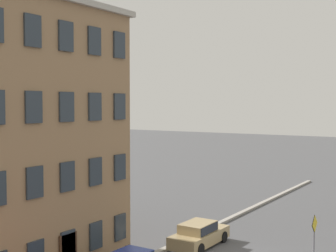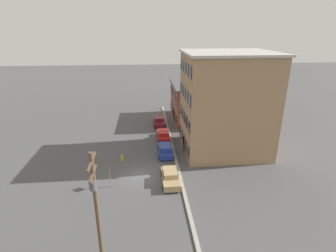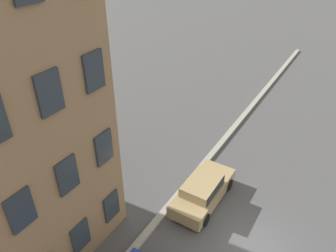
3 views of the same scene
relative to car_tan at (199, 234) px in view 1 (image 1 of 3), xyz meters
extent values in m
cube|color=#9E998E|center=(-1.61, 1.23, -0.67)|extent=(56.00, 0.36, 0.16)
cube|color=#2D3842|center=(-9.86, 2.67, 4.17)|extent=(0.90, 0.10, 1.40)
cube|color=#2D3842|center=(-9.86, 2.67, 7.45)|extent=(0.90, 0.10, 1.40)
cube|color=#2D3842|center=(-9.86, 2.67, 10.72)|extent=(0.90, 0.10, 1.40)
cube|color=#2D3842|center=(-7.90, 2.67, 0.89)|extent=(0.90, 0.10, 1.40)
cube|color=#2D3842|center=(-7.90, 2.67, 4.17)|extent=(0.90, 0.10, 1.40)
cube|color=#2D3842|center=(-7.90, 2.67, 7.45)|extent=(0.90, 0.10, 1.40)
cube|color=#2D3842|center=(-7.90, 2.67, 10.72)|extent=(0.90, 0.10, 1.40)
cube|color=#2D3842|center=(-5.95, 2.67, 0.89)|extent=(0.90, 0.10, 1.40)
cube|color=#2D3842|center=(-5.95, 2.67, 4.17)|extent=(0.90, 0.10, 1.40)
cube|color=#2D3842|center=(-5.95, 2.67, 7.45)|extent=(0.90, 0.10, 1.40)
cube|color=#2D3842|center=(-5.95, 2.67, 10.72)|extent=(0.90, 0.10, 1.40)
cube|color=#2D3842|center=(-3.99, 2.67, 0.89)|extent=(0.90, 0.10, 1.40)
cube|color=#2D3842|center=(-3.99, 2.67, 4.17)|extent=(0.90, 0.10, 1.40)
cube|color=#2D3842|center=(-3.99, 2.67, 7.45)|extent=(0.90, 0.10, 1.40)
cube|color=#2D3842|center=(-3.99, 2.67, 10.72)|extent=(0.90, 0.10, 1.40)
cube|color=tan|center=(0.07, 0.00, -0.22)|extent=(4.40, 1.80, 0.70)
cube|color=tan|center=(-0.13, 0.00, 0.41)|extent=(2.20, 1.51, 0.55)
cube|color=#1E232D|center=(-0.13, 0.00, 0.41)|extent=(2.02, 1.58, 0.48)
cylinder|color=black|center=(1.52, 0.85, -0.42)|extent=(0.66, 0.22, 0.66)
cylinder|color=black|center=(1.52, -0.85, -0.42)|extent=(0.66, 0.22, 0.66)
cylinder|color=black|center=(-1.38, 0.85, -0.42)|extent=(0.66, 0.22, 0.66)
cylinder|color=black|center=(-1.38, -0.85, -0.42)|extent=(0.66, 0.22, 0.66)
cylinder|color=slate|center=(0.37, -6.57, 0.49)|extent=(0.08, 0.08, 2.48)
cube|color=yellow|center=(0.37, -6.60, 1.43)|extent=(0.87, 0.03, 0.87)
cube|color=black|center=(0.37, -6.59, 1.43)|extent=(0.94, 0.02, 0.94)
camera|label=1|loc=(-23.62, -13.21, 7.57)|focal=50.00mm
camera|label=2|loc=(25.08, -2.52, 15.38)|focal=28.00mm
camera|label=3|loc=(-11.62, -5.06, 11.92)|focal=35.00mm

